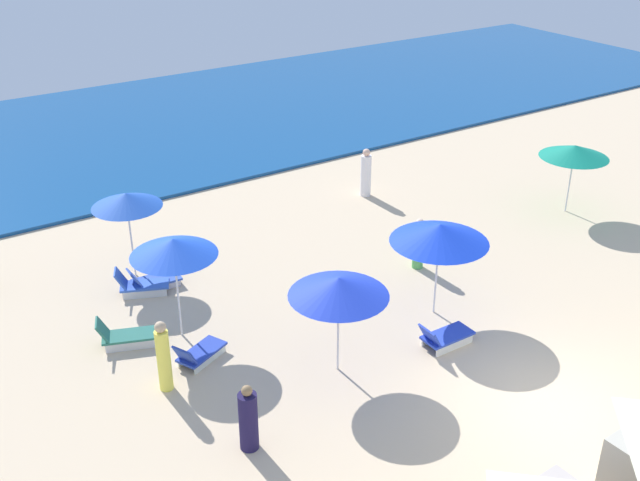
{
  "coord_description": "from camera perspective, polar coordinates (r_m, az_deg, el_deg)",
  "views": [
    {
      "loc": [
        -11.36,
        -8.14,
        10.54
      ],
      "look_at": [
        -1.13,
        7.36,
        1.19
      ],
      "focal_mm": 42.76,
      "sensor_mm": 36.0,
      "label": 1
    }
  ],
  "objects": [
    {
      "name": "umbrella_3",
      "position": [
        21.17,
        -14.29,
        2.95
      ],
      "size": [
        1.91,
        1.91,
        2.5
      ],
      "color": "silver",
      "rests_on": "ground_plane"
    },
    {
      "name": "lounge_chair_2_0",
      "position": [
        18.66,
        9.3,
        -7.11
      ],
      "size": [
        1.36,
        0.61,
        0.69
      ],
      "rotation": [
        0.0,
        0.0,
        1.57
      ],
      "color": "silver",
      "rests_on": "ground_plane"
    },
    {
      "name": "ocean",
      "position": [
        34.27,
        -12.57,
        8.28
      ],
      "size": [
        60.0,
        15.1,
        0.12
      ],
      "primitive_type": "cube",
      "color": "navy",
      "rests_on": "ground_plane"
    },
    {
      "name": "beachgoer_4",
      "position": [
        17.07,
        -11.63,
        -8.54
      ],
      "size": [
        0.34,
        0.34,
        1.74
      ],
      "rotation": [
        0.0,
        0.0,
        3.27
      ],
      "color": "#F9ED55",
      "rests_on": "ground_plane"
    },
    {
      "name": "lounge_chair_3_1",
      "position": [
        21.05,
        -13.3,
        -3.27
      ],
      "size": [
        1.5,
        1.07,
        0.76
      ],
      "rotation": [
        0.0,
        0.0,
        1.16
      ],
      "color": "silver",
      "rests_on": "ground_plane"
    },
    {
      "name": "ground_plane",
      "position": [
        17.51,
        16.93,
        -11.67
      ],
      "size": [
        60.0,
        60.0,
        0.0
      ],
      "primitive_type": "plane",
      "color": "beige"
    },
    {
      "name": "lounge_chair_0_1",
      "position": [
        18.11,
        -9.07,
        -8.35
      ],
      "size": [
        1.42,
        1.05,
        0.68
      ],
      "rotation": [
        0.0,
        0.0,
        2.0
      ],
      "color": "silver",
      "rests_on": "ground_plane"
    },
    {
      "name": "umbrella_2",
      "position": [
        18.96,
        8.95,
        0.55
      ],
      "size": [
        2.47,
        2.47,
        2.52
      ],
      "color": "silver",
      "rests_on": "ground_plane"
    },
    {
      "name": "beachgoer_1",
      "position": [
        21.77,
        7.39,
        -0.3
      ],
      "size": [
        0.44,
        0.44,
        1.53
      ],
      "rotation": [
        0.0,
        0.0,
        2.54
      ],
      "color": "#54A955",
      "rests_on": "ground_plane"
    },
    {
      "name": "lounge_chair_3_0",
      "position": [
        21.29,
        -12.4,
        -2.92
      ],
      "size": [
        1.4,
        0.73,
        0.64
      ],
      "rotation": [
        0.0,
        0.0,
        1.52
      ],
      "color": "silver",
      "rests_on": "ground_plane"
    },
    {
      "name": "lounge_chair_0_0",
      "position": [
        19.02,
        -14.26,
        -6.91
      ],
      "size": [
        1.59,
        1.07,
        0.75
      ],
      "rotation": [
        0.0,
        0.0,
        1.2
      ],
      "color": "silver",
      "rests_on": "ground_plane"
    },
    {
      "name": "beachgoer_0",
      "position": [
        15.39,
        -5.38,
        -13.22
      ],
      "size": [
        0.54,
        0.54,
        1.51
      ],
      "rotation": [
        0.0,
        0.0,
        0.79
      ],
      "color": "#1D1741",
      "rests_on": "ground_plane"
    },
    {
      "name": "umbrella_0",
      "position": [
        18.03,
        -10.92,
        -0.49
      ],
      "size": [
        2.07,
        2.07,
        2.65
      ],
      "color": "silver",
      "rests_on": "ground_plane"
    },
    {
      "name": "umbrella_1",
      "position": [
        25.95,
        18.51,
        6.35
      ],
      "size": [
        2.22,
        2.22,
        2.31
      ],
      "color": "silver",
      "rests_on": "ground_plane"
    },
    {
      "name": "umbrella_4",
      "position": [
        16.6,
        1.41,
        -3.48
      ],
      "size": [
        2.24,
        2.24,
        2.41
      ],
      "color": "silver",
      "rests_on": "ground_plane"
    },
    {
      "name": "beachgoer_3",
      "position": [
        26.37,
        3.45,
        5.0
      ],
      "size": [
        0.42,
        0.42,
        1.7
      ],
      "rotation": [
        0.0,
        0.0,
        0.15
      ],
      "color": "white",
      "rests_on": "ground_plane"
    }
  ]
}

